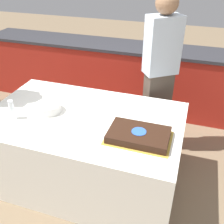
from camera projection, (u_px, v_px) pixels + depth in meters
The scene contains 8 objects.
ground_plane at pixel (87, 176), 2.77m from camera, with size 14.00×14.00×0.00m, color #7A664C.
back_counter at pixel (129, 76), 3.83m from camera, with size 4.40×0.58×0.92m.
dining_table at pixel (85, 149), 2.57m from camera, with size 1.78×1.10×0.75m.
cake at pixel (139, 135), 2.08m from camera, with size 0.52×0.34×0.07m.
plate_stack at pixel (48, 108), 2.42m from camera, with size 0.24×0.24×0.08m.
wine_glass at pixel (11, 107), 2.28m from camera, with size 0.06×0.06×0.18m.
side_plate_near_cake at pixel (136, 116), 2.37m from camera, with size 0.19×0.19×0.00m.
person_cutting_cake at pixel (160, 74), 2.75m from camera, with size 0.39×0.36×1.74m.
Camera 1 is at (0.87, -1.81, 2.04)m, focal length 42.00 mm.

